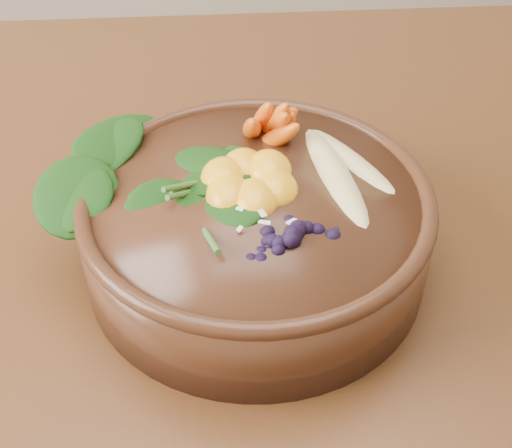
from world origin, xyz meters
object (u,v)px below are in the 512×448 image
object	(u,v)px
stoneware_bowl	(256,232)
mandarin_cluster	(249,167)
banana_halves	(345,154)
kale_heap	(176,148)
dining_table	(194,252)
blueberry_pile	(294,221)
carrot_cluster	(273,93)

from	to	relation	value
stoneware_bowl	mandarin_cluster	bearing A→B (deg)	104.37
banana_halves	mandarin_cluster	distance (m)	0.09
banana_halves	kale_heap	bearing A→B (deg)	156.45
dining_table	banana_halves	xyz separation A→B (m)	(0.16, -0.08, 0.20)
kale_heap	banana_halves	bearing A→B (deg)	-2.84
kale_heap	banana_halves	size ratio (longest dim) A/B	1.13
stoneware_bowl	blueberry_pile	bearing A→B (deg)	-66.43
carrot_cluster	kale_heap	bearing A→B (deg)	-169.49
carrot_cluster	mandarin_cluster	distance (m)	0.09
blueberry_pile	banana_halves	bearing A→B (deg)	59.19
dining_table	mandarin_cluster	xyz separation A→B (m)	(0.06, -0.10, 0.20)
mandarin_cluster	blueberry_pile	distance (m)	0.09
carrot_cluster	blueberry_pile	bearing A→B (deg)	-109.55
carrot_cluster	stoneware_bowl	bearing A→B (deg)	-123.69
carrot_cluster	mandarin_cluster	world-z (taller)	carrot_cluster
banana_halves	blueberry_pile	distance (m)	0.12
mandarin_cluster	blueberry_pile	xyz separation A→B (m)	(0.03, -0.08, 0.00)
banana_halves	blueberry_pile	xyz separation A→B (m)	(-0.06, -0.10, 0.01)
mandarin_cluster	carrot_cluster	bearing A→B (deg)	70.90
carrot_cluster	mandarin_cluster	size ratio (longest dim) A/B	0.87
blueberry_pile	stoneware_bowl	bearing A→B (deg)	113.57
stoneware_bowl	dining_table	bearing A→B (deg)	119.56
stoneware_bowl	kale_heap	size ratio (longest dim) A/B	1.53
dining_table	carrot_cluster	distance (m)	0.25
mandarin_cluster	blueberry_pile	world-z (taller)	blueberry_pile
kale_heap	mandarin_cluster	xyz separation A→B (m)	(0.07, -0.03, -0.01)
stoneware_bowl	carrot_cluster	world-z (taller)	carrot_cluster
dining_table	blueberry_pile	bearing A→B (deg)	-62.43
dining_table	mandarin_cluster	distance (m)	0.23
blueberry_pile	kale_heap	bearing A→B (deg)	132.51
banana_halves	mandarin_cluster	bearing A→B (deg)	170.25
dining_table	kale_heap	xyz separation A→B (m)	(-0.00, -0.07, 0.21)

